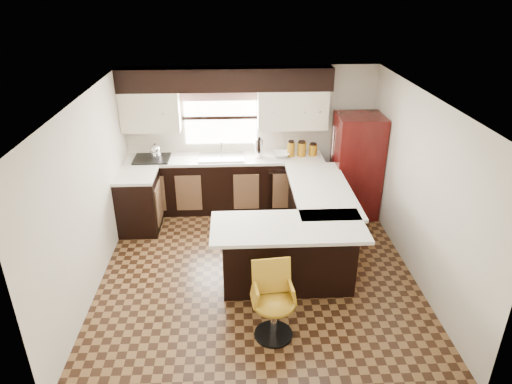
{
  "coord_description": "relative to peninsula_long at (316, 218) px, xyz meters",
  "views": [
    {
      "loc": [
        -0.27,
        -5.24,
        3.69
      ],
      "look_at": [
        0.01,
        0.45,
        0.98
      ],
      "focal_mm": 32.0,
      "sensor_mm": 36.0,
      "label": 1
    }
  ],
  "objects": [
    {
      "name": "percolator",
      "position": [
        -0.78,
        1.28,
        0.65
      ],
      "size": [
        0.15,
        0.15,
        0.31
      ],
      "primitive_type": "cylinder",
      "color": "silver",
      "rests_on": "counter_back"
    },
    {
      "name": "canister_small",
      "position": [
        0.14,
        1.3,
        0.59
      ],
      "size": [
        0.13,
        0.13,
        0.19
      ],
      "primitive_type": "cylinder",
      "color": "#9D660E",
      "rests_on": "counter_back"
    },
    {
      "name": "upper_cab_left",
      "position": [
        -2.52,
        1.4,
        1.27
      ],
      "size": [
        0.94,
        0.35,
        0.64
      ],
      "primitive_type": "cube",
      "color": "beige",
      "rests_on": "wall_back"
    },
    {
      "name": "dishwasher",
      "position": [
        -0.35,
        0.99,
        -0.02
      ],
      "size": [
        0.58,
        0.03,
        0.78
      ],
      "primitive_type": "cube",
      "color": "black",
      "rests_on": "floor"
    },
    {
      "name": "wall_right",
      "position": [
        1.2,
        -0.62,
        0.75
      ],
      "size": [
        0.0,
        4.4,
        4.4
      ],
      "primitive_type": "plane",
      "rotation": [
        1.57,
        0.0,
        -1.57
      ],
      "color": "beige",
      "rests_on": "floor"
    },
    {
      "name": "canister_med",
      "position": [
        -0.06,
        1.3,
        0.61
      ],
      "size": [
        0.14,
        0.14,
        0.23
      ],
      "primitive_type": "cylinder",
      "color": "#9D660E",
      "rests_on": "counter_back"
    },
    {
      "name": "bar_chair",
      "position": [
        -0.78,
        -1.9,
        -0.0
      ],
      "size": [
        0.52,
        0.52,
        0.89
      ],
      "primitive_type": null,
      "rotation": [
        0.0,
        0.0,
        0.1
      ],
      "color": "#B6871D",
      "rests_on": "floor"
    },
    {
      "name": "ceiling",
      "position": [
        -0.9,
        -0.62,
        1.95
      ],
      "size": [
        4.4,
        4.4,
        0.0
      ],
      "primitive_type": "plane",
      "rotation": [
        3.14,
        0.0,
        0.0
      ],
      "color": "silver",
      "rests_on": "wall_back"
    },
    {
      "name": "kettle",
      "position": [
        -2.48,
        1.26,
        0.64
      ],
      "size": [
        0.18,
        0.18,
        0.25
      ],
      "primitive_type": null,
      "color": "silver",
      "rests_on": "cooktop"
    },
    {
      "name": "valance",
      "position": [
        -1.4,
        1.52,
        1.49
      ],
      "size": [
        1.3,
        0.06,
        0.18
      ],
      "primitive_type": "cube",
      "color": "#D19B93",
      "rests_on": "wall_back"
    },
    {
      "name": "cooktop",
      "position": [
        -2.55,
        1.25,
        0.51
      ],
      "size": [
        0.58,
        0.5,
        0.02
      ],
      "primitive_type": "cube",
      "color": "black",
      "rests_on": "counter_back"
    },
    {
      "name": "mixing_bowl",
      "position": [
        -0.41,
        1.28,
        0.53
      ],
      "size": [
        0.34,
        0.34,
        0.08
      ],
      "primitive_type": "imported",
      "rotation": [
        0.0,
        0.0,
        -0.13
      ],
      "color": "white",
      "rests_on": "counter_back"
    },
    {
      "name": "base_cab_back",
      "position": [
        -1.35,
        1.28,
        0.0
      ],
      "size": [
        3.3,
        0.6,
        0.9
      ],
      "primitive_type": "cube",
      "color": "black",
      "rests_on": "floor"
    },
    {
      "name": "refrigerator",
      "position": [
        0.81,
        1.01,
        0.41
      ],
      "size": [
        0.73,
        0.7,
        1.71
      ],
      "primitive_type": "cube",
      "color": "#3C0A0A",
      "rests_on": "floor"
    },
    {
      "name": "counter_back",
      "position": [
        -1.35,
        1.28,
        0.47
      ],
      "size": [
        3.3,
        0.6,
        0.04
      ],
      "primitive_type": "cube",
      "color": "silver",
      "rests_on": "base_cab_back"
    },
    {
      "name": "wall_back",
      "position": [
        -0.9,
        1.58,
        0.75
      ],
      "size": [
        4.4,
        0.0,
        4.4
      ],
      "primitive_type": "plane",
      "rotation": [
        1.57,
        0.0,
        0.0
      ],
      "color": "beige",
      "rests_on": "floor"
    },
    {
      "name": "floor",
      "position": [
        -0.9,
        -0.62,
        -0.45
      ],
      "size": [
        4.4,
        4.4,
        0.0
      ],
      "primitive_type": "plane",
      "color": "#49301A",
      "rests_on": "ground"
    },
    {
      "name": "sink",
      "position": [
        -1.4,
        1.25,
        0.51
      ],
      "size": [
        0.75,
        0.45,
        0.03
      ],
      "primitive_type": "cube",
      "color": "#B2B2B7",
      "rests_on": "counter_back"
    },
    {
      "name": "counter_left",
      "position": [
        -2.7,
        0.62,
        0.47
      ],
      "size": [
        0.6,
        0.7,
        0.04
      ],
      "primitive_type": "cube",
      "color": "silver",
      "rests_on": "base_cab_left"
    },
    {
      "name": "counter_pen_return",
      "position": [
        -0.55,
        -1.06,
        0.47
      ],
      "size": [
        1.89,
        0.84,
        0.04
      ],
      "primitive_type": "cube",
      "color": "silver",
      "rests_on": "peninsula_return"
    },
    {
      "name": "counter_pen_long",
      "position": [
        0.05,
        0.0,
        0.47
      ],
      "size": [
        0.84,
        1.95,
        0.04
      ],
      "primitive_type": "cube",
      "color": "silver",
      "rests_on": "peninsula_long"
    },
    {
      "name": "upper_cab_right",
      "position": [
        -0.22,
        1.4,
        1.27
      ],
      "size": [
        1.14,
        0.35,
        0.64
      ],
      "primitive_type": "cube",
      "color": "beige",
      "rests_on": "wall_back"
    },
    {
      "name": "window_pane",
      "position": [
        -1.4,
        1.56,
        1.1
      ],
      "size": [
        1.2,
        0.02,
        0.9
      ],
      "primitive_type": "cube",
      "color": "white",
      "rests_on": "wall_back"
    },
    {
      "name": "base_cab_left",
      "position": [
        -2.7,
        0.62,
        0.0
      ],
      "size": [
        0.6,
        0.7,
        0.9
      ],
      "primitive_type": "cube",
      "color": "black",
      "rests_on": "floor"
    },
    {
      "name": "soffit",
      "position": [
        -1.3,
        1.4,
        1.77
      ],
      "size": [
        3.4,
        0.35,
        0.36
      ],
      "primitive_type": "cube",
      "color": "black",
      "rests_on": "wall_back"
    },
    {
      "name": "peninsula_long",
      "position": [
        0.0,
        0.0,
        0.0
      ],
      "size": [
        0.6,
        1.95,
        0.9
      ],
      "primitive_type": "cube",
      "color": "black",
      "rests_on": "floor"
    },
    {
      "name": "canister_large",
      "position": [
        -0.24,
        1.3,
        0.61
      ],
      "size": [
        0.12,
        0.12,
        0.24
      ],
      "primitive_type": "cylinder",
      "color": "#9D660E",
      "rests_on": "counter_back"
    },
    {
      "name": "wall_left",
      "position": [
        -3.0,
        -0.62,
        0.75
      ],
      "size": [
        0.0,
        4.4,
        4.4
      ],
      "primitive_type": "plane",
      "rotation": [
        1.57,
        0.0,
        1.57
      ],
      "color": "beige",
      "rests_on": "floor"
    },
    {
      "name": "wall_front",
      "position": [
        -0.9,
        -2.83,
        0.75
      ],
      "size": [
        4.4,
        0.0,
        4.4
      ],
      "primitive_type": "plane",
      "rotation": [
        -1.57,
        0.0,
        0.0
      ],
      "color": "beige",
      "rests_on": "floor"
    },
    {
      "name": "peninsula_return",
      "position": [
        -0.53,
        -0.97,
        0.0
      ],
      "size": [
        1.65,
        0.6,
        0.9
      ],
      "primitive_type": "cube",
      "color": "black",
      "rests_on": "floor"
    }
  ]
}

